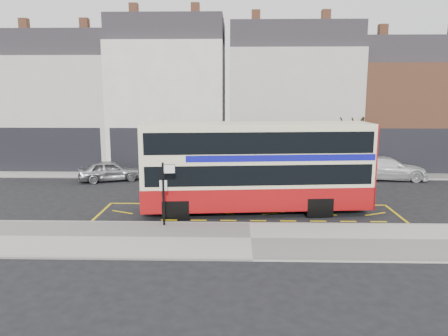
{
  "coord_description": "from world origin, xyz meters",
  "views": [
    {
      "loc": [
        -0.61,
        -18.4,
        5.82
      ],
      "look_at": [
        -1.15,
        2.0,
        2.1
      ],
      "focal_mm": 35.0,
      "sensor_mm": 36.0,
      "label": 1
    }
  ],
  "objects_px": {
    "double_decker_bus": "(257,166)",
    "bus_stop_post": "(165,187)",
    "street_tree_right": "(352,125)",
    "car_grey": "(237,170)",
    "car_silver": "(110,171)",
    "car_white": "(387,168)"
  },
  "relations": [
    {
      "from": "double_decker_bus",
      "to": "car_grey",
      "type": "relative_size",
      "value": 2.79
    },
    {
      "from": "car_white",
      "to": "double_decker_bus",
      "type": "bearing_deg",
      "value": 134.63
    },
    {
      "from": "double_decker_bus",
      "to": "bus_stop_post",
      "type": "relative_size",
      "value": 4.05
    },
    {
      "from": "double_decker_bus",
      "to": "car_silver",
      "type": "bearing_deg",
      "value": 137.05
    },
    {
      "from": "car_white",
      "to": "car_silver",
      "type": "bearing_deg",
      "value": 95.78
    },
    {
      "from": "car_silver",
      "to": "car_white",
      "type": "bearing_deg",
      "value": -107.0
    },
    {
      "from": "double_decker_bus",
      "to": "street_tree_right",
      "type": "xyz_separation_m",
      "value": [
        6.66,
        8.86,
        1.24
      ]
    },
    {
      "from": "bus_stop_post",
      "to": "street_tree_right",
      "type": "distance_m",
      "value": 15.69
    },
    {
      "from": "double_decker_bus",
      "to": "bus_stop_post",
      "type": "xyz_separation_m",
      "value": [
        -3.95,
        -2.58,
        -0.46
      ]
    },
    {
      "from": "car_grey",
      "to": "street_tree_right",
      "type": "height_order",
      "value": "street_tree_right"
    },
    {
      "from": "car_grey",
      "to": "double_decker_bus",
      "type": "bearing_deg",
      "value": 179.34
    },
    {
      "from": "car_white",
      "to": "car_grey",
      "type": "bearing_deg",
      "value": 94.21
    },
    {
      "from": "bus_stop_post",
      "to": "street_tree_right",
      "type": "height_order",
      "value": "street_tree_right"
    },
    {
      "from": "car_white",
      "to": "street_tree_right",
      "type": "relative_size",
      "value": 0.99
    },
    {
      "from": "double_decker_bus",
      "to": "car_white",
      "type": "bearing_deg",
      "value": 36.4
    },
    {
      "from": "car_silver",
      "to": "street_tree_right",
      "type": "xyz_separation_m",
      "value": [
        15.69,
        1.92,
        2.81
      ]
    },
    {
      "from": "bus_stop_post",
      "to": "car_grey",
      "type": "bearing_deg",
      "value": 65.78
    },
    {
      "from": "car_grey",
      "to": "street_tree_right",
      "type": "distance_m",
      "value": 8.17
    },
    {
      "from": "bus_stop_post",
      "to": "street_tree_right",
      "type": "relative_size",
      "value": 0.52
    },
    {
      "from": "double_decker_bus",
      "to": "street_tree_right",
      "type": "relative_size",
      "value": 2.12
    },
    {
      "from": "bus_stop_post",
      "to": "car_grey",
      "type": "relative_size",
      "value": 0.69
    },
    {
      "from": "car_grey",
      "to": "street_tree_right",
      "type": "bearing_deg",
      "value": -88.14
    }
  ]
}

